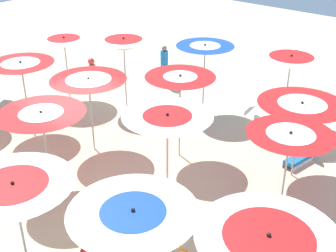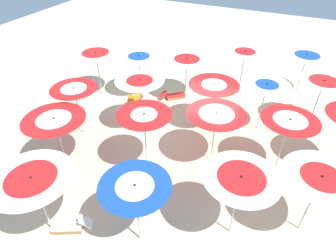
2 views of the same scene
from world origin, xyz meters
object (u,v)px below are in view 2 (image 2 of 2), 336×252
(beach_umbrella_17, at_px, (240,182))
(lounger_4, at_px, (295,113))
(beach_umbrella_19, at_px, (32,181))
(lounger_1, at_px, (174,95))
(beach_umbrella_5, at_px, (323,85))
(beach_umbrella_13, at_px, (144,119))
(beach_umbrella_16, at_px, (320,181))
(beach_umbrella_4, at_px, (96,56))
(beach_umbrella_0, at_px, (306,58))
(beach_umbrella_14, at_px, (55,122))
(beach_umbrella_12, at_px, (216,118))
(beach_umbrella_1, at_px, (245,55))
(beach_umbrella_3, at_px, (139,60))
(beach_umbrella_8, at_px, (140,85))
(lounger_2, at_px, (55,172))
(lounger_3, at_px, (135,99))
(beach_umbrella_18, at_px, (135,190))
(beach_umbrella_11, at_px, (289,124))
(beach_umbrella_2, at_px, (187,62))
(beach_umbrella_9, at_px, (75,93))
(beach_umbrella_7, at_px, (214,88))
(beach_umbrella_6, at_px, (266,88))
(lounger_0, at_px, (70,226))

(beach_umbrella_17, xyz_separation_m, lounger_4, (-1.22, -7.41, -2.06))
(beach_umbrella_19, bearing_deg, lounger_1, -91.92)
(beach_umbrella_5, xyz_separation_m, beach_umbrella_13, (5.61, 5.57, 0.17))
(beach_umbrella_16, height_order, lounger_1, beach_umbrella_16)
(beach_umbrella_4, distance_m, beach_umbrella_13, 6.28)
(beach_umbrella_0, bearing_deg, lounger_4, 92.87)
(beach_umbrella_14, bearing_deg, beach_umbrella_12, -153.33)
(beach_umbrella_1, relative_size, beach_umbrella_3, 1.11)
(beach_umbrella_8, distance_m, lounger_4, 7.65)
(beach_umbrella_14, bearing_deg, lounger_2, 98.94)
(lounger_3, bearing_deg, beach_umbrella_17, -135.80)
(beach_umbrella_18, bearing_deg, beach_umbrella_11, -124.55)
(beach_umbrella_5, bearing_deg, lounger_1, 4.45)
(beach_umbrella_12, relative_size, lounger_1, 1.83)
(beach_umbrella_12, xyz_separation_m, lounger_1, (3.25, -3.64, -1.85))
(beach_umbrella_2, bearing_deg, beach_umbrella_11, 145.86)
(beach_umbrella_4, xyz_separation_m, beach_umbrella_9, (-1.29, 3.24, -0.07))
(beach_umbrella_8, distance_m, lounger_2, 4.74)
(beach_umbrella_1, xyz_separation_m, beach_umbrella_17, (-1.76, 8.34, -0.03))
(lounger_1, height_order, lounger_4, lounger_4)
(beach_umbrella_7, distance_m, beach_umbrella_18, 6.33)
(beach_umbrella_5, relative_size, beach_umbrella_12, 1.02)
(beach_umbrella_9, bearing_deg, beach_umbrella_18, 144.39)
(beach_umbrella_18, bearing_deg, lounger_4, -112.55)
(beach_umbrella_18, distance_m, beach_umbrella_19, 2.80)
(beach_umbrella_9, bearing_deg, beach_umbrella_1, -131.82)
(beach_umbrella_18, height_order, beach_umbrella_19, beach_umbrella_18)
(beach_umbrella_17, bearing_deg, beach_umbrella_12, -61.77)
(beach_umbrella_6, height_order, beach_umbrella_19, beach_umbrella_19)
(beach_umbrella_0, relative_size, beach_umbrella_16, 0.94)
(beach_umbrella_0, distance_m, beach_umbrella_2, 6.21)
(beach_umbrella_13, relative_size, beach_umbrella_14, 1.13)
(beach_umbrella_5, relative_size, beach_umbrella_14, 1.05)
(beach_umbrella_11, bearing_deg, beach_umbrella_13, 23.41)
(beach_umbrella_11, relative_size, lounger_1, 1.89)
(beach_umbrella_2, relative_size, beach_umbrella_14, 1.01)
(beach_umbrella_9, relative_size, beach_umbrella_18, 0.95)
(beach_umbrella_4, distance_m, beach_umbrella_16, 11.43)
(beach_umbrella_9, xyz_separation_m, beach_umbrella_18, (-4.89, 3.51, 0.19))
(beach_umbrella_2, height_order, beach_umbrella_13, beach_umbrella_13)
(beach_umbrella_16, height_order, beach_umbrella_19, beach_umbrella_19)
(beach_umbrella_13, bearing_deg, beach_umbrella_6, -128.74)
(beach_umbrella_7, distance_m, lounger_1, 3.48)
(beach_umbrella_8, relative_size, beach_umbrella_13, 1.01)
(lounger_0, bearing_deg, beach_umbrella_0, -141.33)
(beach_umbrella_0, bearing_deg, beach_umbrella_14, 51.46)
(beach_umbrella_9, height_order, lounger_4, beach_umbrella_9)
(lounger_4, bearing_deg, beach_umbrella_17, -74.20)
(beach_umbrella_11, xyz_separation_m, beach_umbrella_18, (3.33, 4.83, 0.11))
(beach_umbrella_6, height_order, beach_umbrella_12, beach_umbrella_6)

